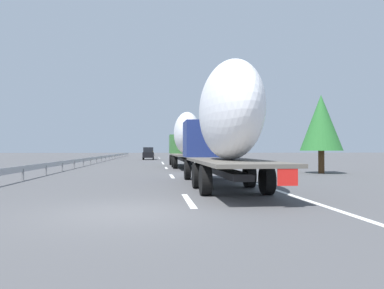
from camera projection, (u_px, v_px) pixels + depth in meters
The scene contains 20 objects.
ground_plane at pixel (148, 161), 48.99m from camera, with size 260.00×260.00×0.00m, color #4C4C4F.
lane_stripe_0 at pixel (189, 200), 11.39m from camera, with size 3.20×0.20×0.01m, color white.
lane_stripe_1 at pixel (172, 176), 21.72m from camera, with size 3.20×0.20×0.01m, color white.
lane_stripe_2 at pixel (166, 168), 31.43m from camera, with size 3.20×0.20×0.01m, color white.
lane_stripe_3 at pixel (163, 164), 40.79m from camera, with size 3.20×0.20×0.01m, color white.
lane_stripe_4 at pixel (162, 162), 45.05m from camera, with size 3.20×0.20×0.01m, color white.
lane_stripe_5 at pixel (160, 158), 64.96m from camera, with size 3.20×0.20×0.01m, color white.
lane_stripe_6 at pixel (159, 157), 73.54m from camera, with size 3.20×0.20×0.01m, color white.
edge_line_right at pixel (186, 160), 54.54m from camera, with size 110.00×0.20×0.01m, color white.
truck_lead at pixel (186, 137), 33.01m from camera, with size 13.64×2.55×4.86m.
truck_trailing at pixel (224, 122), 15.05m from camera, with size 12.16×2.55×4.95m.
car_black_suv at pixel (148, 154), 57.40m from camera, with size 4.14×1.76×1.94m.
car_yellow_coupe at pixel (150, 152), 100.92m from camera, with size 4.23×1.89×1.82m.
road_sign at pixel (196, 146), 51.94m from camera, with size 0.10×0.90×2.92m.
tree_0 at pixel (222, 139), 66.11m from camera, with size 3.64×3.64×5.49m.
tree_1 at pixel (321, 123), 24.39m from camera, with size 2.78×2.78×5.26m.
tree_2 at pixel (223, 134), 52.15m from camera, with size 3.73×3.73×5.65m.
tree_3 at pixel (213, 138), 70.53m from camera, with size 2.73×2.73×6.06m.
tree_4 at pixel (226, 131), 57.14m from camera, with size 3.68×3.68×7.51m.
guardrail_median at pixel (106, 157), 51.35m from camera, with size 94.00×0.10×0.76m.
Camera 1 is at (-9.36, -0.71, 1.59)m, focal length 34.20 mm.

